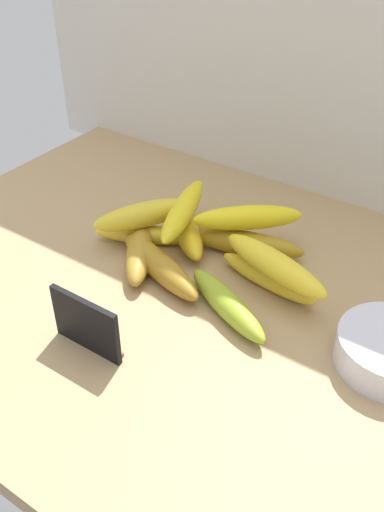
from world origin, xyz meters
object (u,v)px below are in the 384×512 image
object	(u,v)px
banana_1	(139,253)
banana_3	(243,242)
chalkboard_sign	(86,326)
banana_4	(147,235)
banana_8	(248,218)
banana_10	(275,265)
banana_5	(159,266)
banana_7	(144,215)
banana_9	(183,210)
banana_0	(185,228)
banana_6	(227,304)
banana_2	(268,278)

from	to	relation	value
banana_1	banana_3	size ratio (longest dim) A/B	0.84
chalkboard_sign	banana_1	bearing A→B (deg)	108.13
banana_4	banana_8	distance (cm)	17.34
banana_4	banana_10	world-z (taller)	banana_10
banana_1	banana_4	world-z (taller)	banana_1
banana_4	banana_5	distance (cm)	9.65
banana_5	banana_7	bearing A→B (deg)	140.15
chalkboard_sign	banana_3	size ratio (longest dim) A/B	0.56
banana_3	banana_7	size ratio (longest dim) A/B	1.13
banana_4	banana_7	world-z (taller)	banana_7
banana_1	banana_9	distance (cm)	10.32
banana_8	banana_9	distance (cm)	10.68
banana_0	banana_6	size ratio (longest dim) A/B	1.03
banana_0	banana_5	xyz separation A→B (cm)	(2.58, -10.91, -0.05)
banana_1	banana_2	bearing A→B (deg)	17.80
banana_10	banana_0	bearing A→B (deg)	166.57
chalkboard_sign	banana_3	distance (cm)	31.18
banana_4	banana_6	world-z (taller)	banana_6
banana_5	banana_2	bearing A→B (deg)	26.02
banana_0	banana_4	distance (cm)	6.60
chalkboard_sign	banana_1	size ratio (longest dim) A/B	0.67
banana_1	banana_2	distance (cm)	20.84
banana_5	banana_8	bearing A→B (deg)	62.48
banana_5	banana_10	world-z (taller)	banana_10
banana_2	banana_7	world-z (taller)	banana_7
banana_4	banana_10	bearing A→B (deg)	0.09
chalkboard_sign	banana_0	size ratio (longest dim) A/B	0.60
banana_4	banana_9	world-z (taller)	banana_9
banana_1	banana_10	bearing A→B (deg)	14.06
banana_6	banana_10	world-z (taller)	banana_10
banana_4	banana_5	xyz separation A→B (cm)	(7.29, -6.30, 0.49)
banana_4	banana_7	xyz separation A→B (cm)	(-0.51, 0.20, 3.72)
banana_0	banana_2	world-z (taller)	banana_0
chalkboard_sign	banana_3	world-z (taller)	chalkboard_sign
banana_6	banana_0	bearing A→B (deg)	142.04
banana_4	banana_8	world-z (taller)	banana_8
banana_1	banana_7	xyz separation A→B (cm)	(-3.11, 5.48, 3.30)
banana_3	banana_4	size ratio (longest dim) A/B	1.10
banana_5	banana_8	world-z (taller)	banana_8
banana_0	banana_2	distance (cm)	18.09
chalkboard_sign	banana_4	world-z (taller)	chalkboard_sign
chalkboard_sign	banana_9	distance (cm)	28.12
banana_4	banana_9	bearing A→B (deg)	38.52
chalkboard_sign	banana_1	xyz separation A→B (cm)	(-6.09, 18.60, -1.83)
banana_2	banana_3	world-z (taller)	banana_3
banana_3	banana_9	world-z (taller)	banana_9
chalkboard_sign	banana_9	bearing A→B (deg)	97.85
banana_0	banana_8	bearing A→B (deg)	18.60
banana_4	banana_7	size ratio (longest dim) A/B	1.02
banana_0	banana_4	bearing A→B (deg)	-135.62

